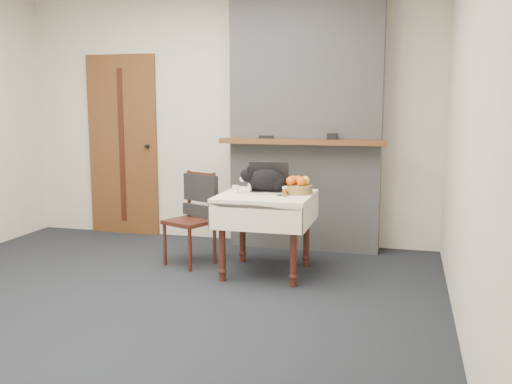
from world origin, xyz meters
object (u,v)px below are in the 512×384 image
side_table (266,207)px  fruit_basket (297,187)px  pill_bottle (285,191)px  door (123,145)px  laptop (268,185)px  chair (196,205)px  cat (267,182)px  cream_jar (236,189)px

side_table → fruit_basket: fruit_basket is taller
side_table → pill_bottle: (0.18, -0.09, 0.16)m
side_table → door: bearing=149.6°
fruit_basket → laptop: bearing=178.4°
fruit_basket → side_table: bearing=-158.6°
side_table → chair: size_ratio=0.92×
side_table → pill_bottle: pill_bottle is taller
side_table → fruit_basket: 0.32m
laptop → pill_bottle: 0.27m
chair → laptop: bearing=18.4°
door → cat: (1.94, -1.10, -0.20)m
cat → chair: size_ratio=0.58×
cat → fruit_basket: (0.26, 0.05, -0.04)m
fruit_basket → pill_bottle: bearing=-110.4°
door → side_table: door is taller
chair → door: bearing=165.6°
door → laptop: door is taller
door → cream_jar: (1.68, -1.17, -0.27)m
pill_bottle → fruit_basket: fruit_basket is taller
cat → chair: cat is taller
pill_bottle → cream_jar: bearing=172.5°
side_table → laptop: bearing=94.5°
side_table → pill_bottle: 0.26m
pill_bottle → laptop: bearing=133.7°
door → side_table: bearing=-30.4°
cat → cream_jar: bearing=-172.3°
door → cream_jar: size_ratio=29.10×
side_table → laptop: laptop is taller
door → cat: bearing=-29.5°
pill_bottle → fruit_basket: 0.20m
cat → pill_bottle: cat is taller
laptop → chair: bearing=165.6°
laptop → fruit_basket: 0.26m
cream_jar → fruit_basket: 0.53m
door → fruit_basket: size_ratio=7.63×
door → fruit_basket: bearing=-25.4°
side_table → fruit_basket: (0.25, 0.10, 0.17)m
laptop → chair: size_ratio=0.46×
side_table → cat: size_ratio=1.58×
laptop → cat: laptop is taller
laptop → pill_bottle: (0.19, -0.20, -0.02)m
cat → chair: (-0.70, 0.13, -0.26)m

